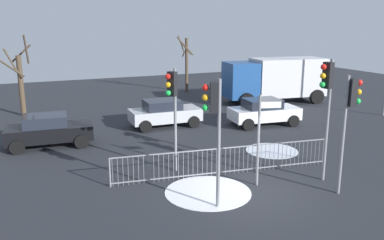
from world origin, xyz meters
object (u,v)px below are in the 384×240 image
Objects in this scene: traffic_light_foreground_left at (327,93)px; traffic_light_rear_left at (350,108)px; traffic_light_foreground_right at (173,97)px; traffic_light_rear_right at (214,115)px; delivery_truck at (275,78)px; car_white_trailing at (264,111)px; direction_sign_post at (260,136)px; bare_tree_left at (21,81)px; car_silver_near at (164,113)px; bare_tree_centre at (186,63)px; car_black_mid at (49,130)px.

traffic_light_rear_left is at bearing 168.31° from traffic_light_foreground_left.
traffic_light_foreground_right is 0.99× the size of traffic_light_rear_left.
traffic_light_foreground_left is at bearing -64.80° from traffic_light_rear_right.
delivery_truck is at bearing -20.25° from traffic_light_rear_right.
car_white_trailing is 0.54× the size of delivery_truck.
bare_tree_left is (-7.23, 14.98, 0.34)m from direction_sign_post.
traffic_light_foreground_left reaches higher than car_white_trailing.
bare_tree_centre is at bearing 63.06° from car_silver_near.
traffic_light_foreground_right is (-4.56, 2.97, -0.31)m from traffic_light_foreground_left.
car_silver_near is (-2.49, 9.67, -2.45)m from traffic_light_foreground_left.
traffic_light_rear_right is 1.04× the size of car_silver_near.
traffic_light_rear_left is 0.88× the size of bare_tree_centre.
bare_tree_left is at bearing -140.64° from traffic_light_rear_left.
bare_tree_centre reaches higher than delivery_truck.
traffic_light_foreground_left is 1.09× the size of traffic_light_rear_right.
traffic_light_foreground_left is at bearing -98.63° from bare_tree_centre.
direction_sign_post is (-2.27, 0.56, -1.41)m from traffic_light_foreground_left.
car_white_trailing is (2.66, 7.76, -2.45)m from traffic_light_foreground_left.
traffic_light_foreground_right is 7.09m from car_black_mid.
traffic_light_rear_right is at bearing -141.01° from direction_sign_post.
car_silver_near is 10.04m from delivery_truck.
traffic_light_foreground_right is 0.87× the size of bare_tree_centre.
traffic_light_rear_left is 0.54× the size of delivery_truck.
direction_sign_post reaches higher than car_black_mid.
bare_tree_left is at bearing 142.14° from car_silver_near.
direction_sign_post is 16.64m from bare_tree_left.
traffic_light_rear_left is 9.56m from car_white_trailing.
delivery_truck is at bearing 20.88° from car_silver_near.
traffic_light_rear_right is 10.46m from car_silver_near.
car_white_trailing is at bearing -27.60° from traffic_light_foreground_left.
delivery_truck is (9.25, 12.33, -0.07)m from direction_sign_post.
traffic_light_rear_left is 1.23× the size of direction_sign_post.
car_black_mid is (-4.09, 8.73, -2.17)m from traffic_light_rear_right.
traffic_light_foreground_left reaches higher than traffic_light_rear_left.
bare_tree_left reaches higher than car_white_trailing.
car_black_mid and car_white_trailing have the same top height.
bare_tree_left reaches higher than delivery_truck.
car_silver_near is at bearing 9.24° from traffic_light_rear_right.
car_white_trailing and car_silver_near have the same top height.
traffic_light_foreground_left is 1.11× the size of car_black_mid.
car_silver_near is (6.12, 1.29, 0.00)m from car_black_mid.
traffic_light_foreground_right is at bearing -105.08° from car_silver_near.
traffic_light_foreground_left reaches higher than car_black_mid.
traffic_light_foreground_right is at bearing -68.52° from bare_tree_left.
car_white_trailing is at bearing 58.43° from delivery_truck.
traffic_light_foreground_right is at bearing 21.30° from traffic_light_rear_right.
bare_tree_left reaches higher than direction_sign_post.
traffic_light_rear_left is 1.00× the size of car_white_trailing.
bare_tree_centre reaches higher than traffic_light_foreground_left.
delivery_truck is at bearing -58.69° from bare_tree_centre.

